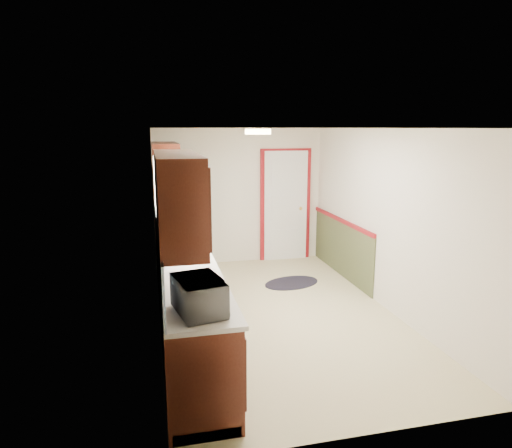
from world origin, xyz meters
TOP-DOWN VIEW (x-y plane):
  - room_shell at (0.00, 0.00)m, footprint 3.20×5.20m
  - kitchen_run at (-1.24, -0.29)m, footprint 0.63×4.00m
  - back_wall_trim at (0.99, 2.21)m, footprint 1.12×2.30m
  - ceiling_fixture at (-0.30, -0.20)m, footprint 0.30×0.30m
  - microwave at (-1.20, -1.95)m, footprint 0.39×0.56m
  - refrigerator at (-1.02, 2.05)m, footprint 0.82×0.80m
  - rug at (0.56, 1.11)m, footprint 1.04×0.83m
  - cooktop at (-1.19, 1.40)m, footprint 0.53×0.64m

SIDE VIEW (x-z plane):
  - rug at x=0.56m, z-range 0.00..0.01m
  - kitchen_run at x=-1.24m, z-range -0.29..1.91m
  - back_wall_trim at x=0.99m, z-range -0.15..1.93m
  - refrigerator at x=-1.02m, z-range 0.00..1.84m
  - cooktop at x=-1.19m, z-range 0.94..0.96m
  - microwave at x=-1.20m, z-range 0.94..1.29m
  - room_shell at x=0.00m, z-range -0.06..2.46m
  - ceiling_fixture at x=-0.30m, z-range 2.33..2.39m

